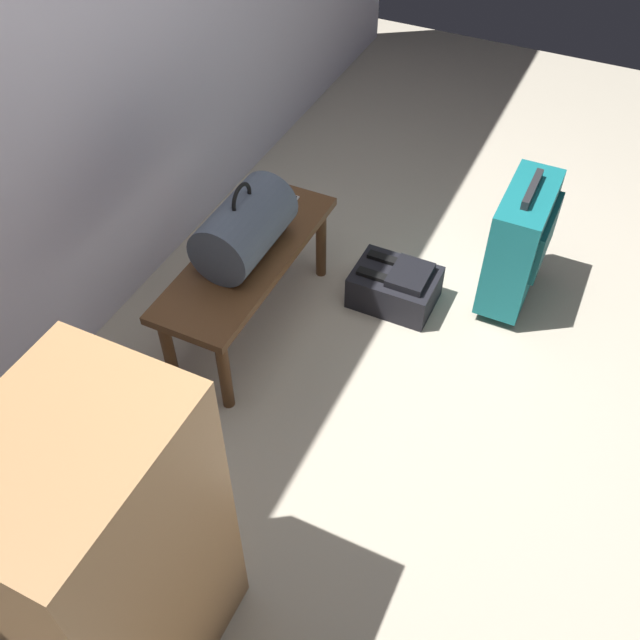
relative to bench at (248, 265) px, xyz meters
name	(u,v)px	position (x,y,z in m)	size (l,w,h in m)	color
ground_plane	(448,400)	(-0.04, -0.94, -0.36)	(6.60, 6.60, 0.00)	#B2A893
bench	(248,265)	(0.00, 0.00, 0.00)	(1.00, 0.36, 0.43)	brown
duffel_bag_slate	(244,228)	(0.00, 0.00, 0.20)	(0.44, 0.26, 0.34)	#475160
cell_phone	(282,197)	(0.40, 0.04, 0.07)	(0.07, 0.14, 0.01)	silver
suitcase_upright_teal	(519,242)	(0.68, -0.99, -0.04)	(0.47, 0.22, 0.63)	#14666B
backpack_dark	(395,286)	(0.41, -0.52, -0.26)	(0.28, 0.38, 0.21)	black
side_cabinet	(110,559)	(-1.36, -0.36, 0.19)	(0.56, 0.44, 1.10)	#A87A4C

